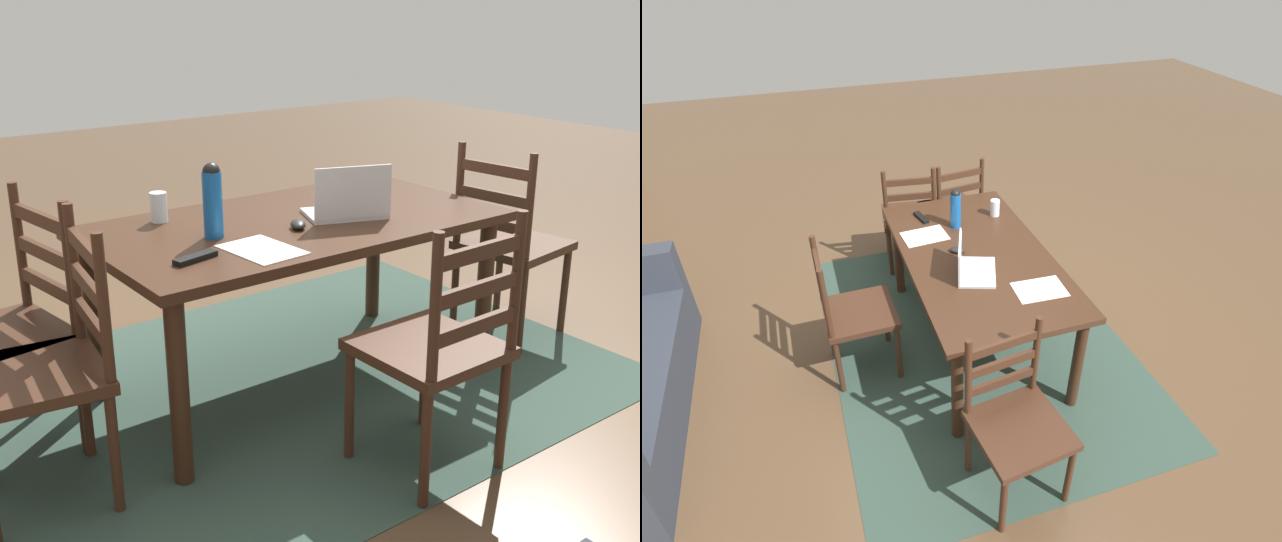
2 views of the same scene
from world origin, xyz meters
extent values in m
plane|color=brown|center=(0.00, 0.00, 0.00)|extent=(14.00, 14.00, 0.00)
cube|color=#2D4238|center=(0.00, 0.00, 0.00)|extent=(2.71, 2.00, 0.01)
cube|color=#382114|center=(0.00, 0.00, 0.71)|extent=(1.65, 0.91, 0.04)
cylinder|color=#382114|center=(-0.75, -0.37, 0.35)|extent=(0.07, 0.07, 0.69)
cylinder|color=#382114|center=(0.75, -0.37, 0.35)|extent=(0.07, 0.07, 0.69)
cylinder|color=#382114|center=(-0.75, 0.37, 0.35)|extent=(0.07, 0.07, 0.69)
cylinder|color=#382114|center=(0.75, 0.37, 0.35)|extent=(0.07, 0.07, 0.69)
cube|color=#3D2316|center=(0.00, 0.78, 0.45)|extent=(0.45, 0.45, 0.04)
cylinder|color=#3D2316|center=(0.19, 0.60, 0.21)|extent=(0.04, 0.04, 0.43)
cylinder|color=#3D2316|center=(-0.19, 0.59, 0.21)|extent=(0.04, 0.04, 0.43)
cylinder|color=#3D2316|center=(0.19, 0.98, 0.21)|extent=(0.04, 0.04, 0.43)
cylinder|color=#3D2316|center=(-0.19, 0.97, 0.21)|extent=(0.04, 0.04, 0.43)
cylinder|color=#3D2316|center=(0.19, 0.99, 0.70)|extent=(0.04, 0.04, 0.50)
cylinder|color=#3D2316|center=(-0.19, 0.98, 0.70)|extent=(0.04, 0.04, 0.50)
cube|color=#3D2316|center=(0.00, 0.98, 0.60)|extent=(0.36, 0.03, 0.05)
cube|color=#3D2316|center=(0.00, 0.98, 0.72)|extent=(0.36, 0.03, 0.05)
cube|color=#3D2316|center=(0.00, 0.98, 0.85)|extent=(0.36, 0.03, 0.05)
cube|color=#3D2316|center=(1.16, -0.18, 0.45)|extent=(0.50, 0.50, 0.04)
cylinder|color=#3D2316|center=(1.32, 0.03, 0.21)|extent=(0.04, 0.04, 0.43)
cylinder|color=#3D2316|center=(1.37, -0.34, 0.21)|extent=(0.04, 0.04, 0.43)
cylinder|color=#3D2316|center=(0.94, -0.02, 0.21)|extent=(0.04, 0.04, 0.43)
cylinder|color=#3D2316|center=(0.99, -0.40, 0.21)|extent=(0.04, 0.04, 0.43)
cylinder|color=#3D2316|center=(0.93, -0.02, 0.70)|extent=(0.04, 0.04, 0.50)
cylinder|color=#3D2316|center=(0.98, -0.40, 0.70)|extent=(0.04, 0.04, 0.50)
cube|color=#3D2316|center=(0.96, -0.21, 0.60)|extent=(0.07, 0.36, 0.05)
cube|color=#3D2316|center=(0.96, -0.21, 0.72)|extent=(0.07, 0.36, 0.05)
cube|color=#3D2316|center=(0.96, -0.21, 0.85)|extent=(0.07, 0.36, 0.05)
cube|color=#3D2316|center=(1.16, 0.18, 0.45)|extent=(0.50, 0.50, 0.04)
cylinder|color=#3D2316|center=(1.37, 0.34, 0.21)|extent=(0.04, 0.04, 0.43)
cylinder|color=#3D2316|center=(1.32, -0.03, 0.21)|extent=(0.04, 0.04, 0.43)
cylinder|color=#3D2316|center=(0.99, 0.40, 0.21)|extent=(0.04, 0.04, 0.43)
cylinder|color=#3D2316|center=(0.94, 0.02, 0.21)|extent=(0.04, 0.04, 0.43)
cylinder|color=#3D2316|center=(0.98, 0.40, 0.70)|extent=(0.04, 0.04, 0.50)
cylinder|color=#3D2316|center=(0.93, 0.02, 0.70)|extent=(0.04, 0.04, 0.50)
cube|color=#3D2316|center=(0.96, 0.21, 0.60)|extent=(0.07, 0.36, 0.05)
cube|color=#3D2316|center=(0.96, 0.21, 0.72)|extent=(0.07, 0.36, 0.05)
cube|color=#3D2316|center=(0.96, 0.21, 0.85)|extent=(0.07, 0.36, 0.05)
cube|color=#3D2316|center=(-1.16, 0.18, 0.45)|extent=(0.49, 0.49, 0.04)
cylinder|color=#3D2316|center=(-1.32, -0.03, 0.21)|extent=(0.04, 0.04, 0.43)
cylinder|color=#3D2316|center=(-1.37, 0.35, 0.21)|extent=(0.04, 0.04, 0.43)
cylinder|color=#3D2316|center=(-0.94, 0.02, 0.21)|extent=(0.04, 0.04, 0.43)
cylinder|color=#3D2316|center=(-0.99, 0.39, 0.21)|extent=(0.04, 0.04, 0.43)
cylinder|color=#3D2316|center=(-0.93, 0.02, 0.70)|extent=(0.04, 0.04, 0.50)
cylinder|color=#3D2316|center=(-0.98, 0.39, 0.70)|extent=(0.04, 0.04, 0.50)
cube|color=#3D2316|center=(-0.96, 0.21, 0.60)|extent=(0.07, 0.36, 0.05)
cube|color=#3D2316|center=(-0.96, 0.21, 0.72)|extent=(0.07, 0.36, 0.05)
cube|color=#3D2316|center=(-0.96, 0.21, 0.85)|extent=(0.07, 0.36, 0.05)
cube|color=silver|center=(-0.20, 0.07, 0.74)|extent=(0.38, 0.32, 0.02)
cube|color=silver|center=(-0.16, 0.17, 0.85)|extent=(0.30, 0.12, 0.21)
cube|color=#A5CCEA|center=(-0.17, 0.16, 0.85)|extent=(0.28, 0.10, 0.19)
cylinder|color=#145199|center=(0.39, 0.02, 0.86)|extent=(0.07, 0.07, 0.25)
sphere|color=black|center=(0.39, 0.02, 0.98)|extent=(0.07, 0.07, 0.07)
cylinder|color=silver|center=(0.46, -0.30, 0.79)|extent=(0.07, 0.07, 0.12)
ellipsoid|color=black|center=(0.07, 0.11, 0.75)|extent=(0.10, 0.12, 0.03)
cube|color=black|center=(0.58, 0.22, 0.74)|extent=(0.18, 0.08, 0.02)
cube|color=white|center=(-0.47, -0.22, 0.73)|extent=(0.23, 0.31, 0.00)
cube|color=white|center=(0.33, 0.26, 0.73)|extent=(0.23, 0.31, 0.00)
camera|label=1|loc=(1.79, 2.55, 1.61)|focal=44.69mm
camera|label=2|loc=(-2.62, 0.97, 2.54)|focal=28.98mm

